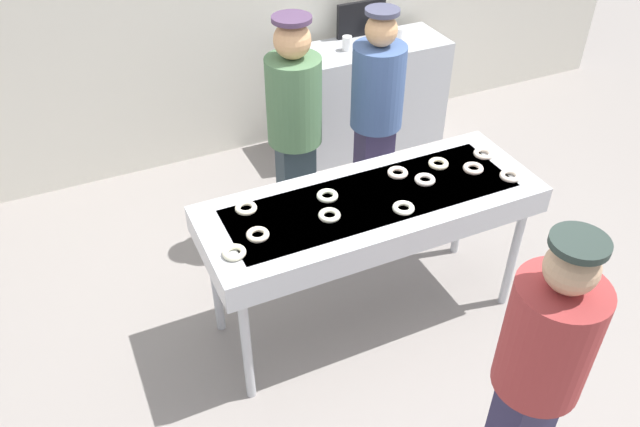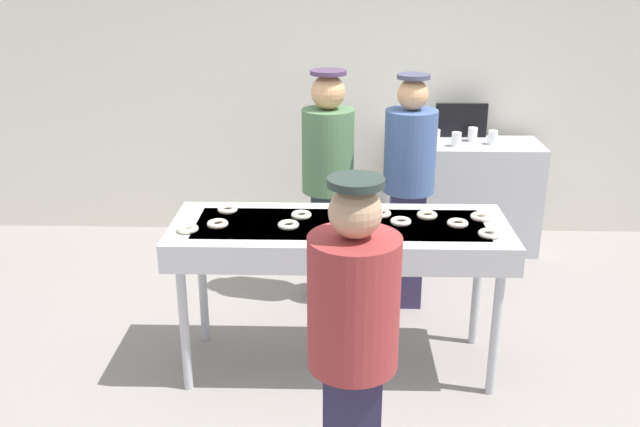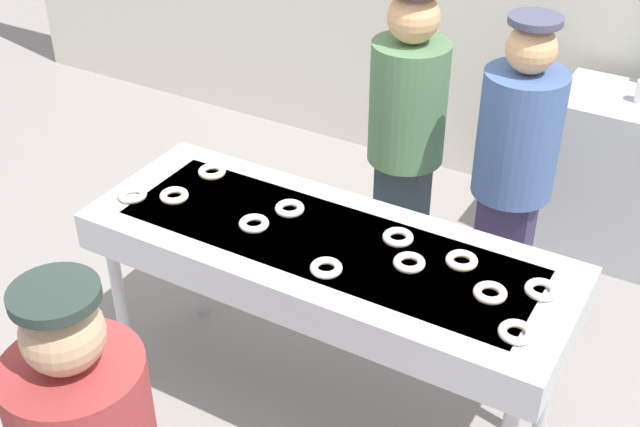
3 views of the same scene
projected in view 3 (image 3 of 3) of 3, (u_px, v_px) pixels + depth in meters
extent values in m
plane|color=gray|center=(325.00, 410.00, 3.87)|extent=(16.00, 16.00, 0.00)
cube|color=#B7BABF|center=(326.00, 257.00, 3.38)|extent=(2.01, 0.73, 0.17)
cube|color=slate|center=(326.00, 248.00, 3.36)|extent=(1.70, 0.51, 0.08)
cylinder|color=#B7BABF|center=(122.00, 315.00, 3.82)|extent=(0.06, 0.06, 0.79)
cylinder|color=#B7BABF|center=(198.00, 251.00, 4.23)|extent=(0.06, 0.06, 0.79)
cylinder|color=#B7BABF|center=(548.00, 378.00, 3.48)|extent=(0.06, 0.06, 0.79)
torus|color=white|center=(542.00, 290.00, 3.05)|extent=(0.13, 0.13, 0.03)
torus|color=#F2E0C9|center=(516.00, 332.00, 2.86)|extent=(0.17, 0.17, 0.03)
torus|color=white|center=(290.00, 208.00, 3.50)|extent=(0.17, 0.17, 0.03)
torus|color=white|center=(254.00, 224.00, 3.41)|extent=(0.15, 0.15, 0.03)
torus|color=#F9E9CA|center=(174.00, 196.00, 3.59)|extent=(0.17, 0.17, 0.03)
torus|color=white|center=(326.00, 268.00, 3.16)|extent=(0.17, 0.17, 0.03)
torus|color=#F7F2CC|center=(132.00, 195.00, 3.59)|extent=(0.16, 0.16, 0.03)
torus|color=#FCF1CE|center=(212.00, 172.00, 3.76)|extent=(0.18, 0.18, 0.03)
torus|color=#FBE0CA|center=(490.00, 293.00, 3.04)|extent=(0.16, 0.16, 0.03)
torus|color=white|center=(409.00, 263.00, 3.19)|extent=(0.14, 0.14, 0.03)
torus|color=#FEF0C4|center=(462.00, 260.00, 3.20)|extent=(0.17, 0.17, 0.03)
torus|color=#FEE3CD|center=(398.00, 237.00, 3.33)|extent=(0.18, 0.18, 0.03)
cube|color=#30294A|center=(499.00, 270.00, 4.02)|extent=(0.24, 0.18, 0.89)
cylinder|color=#3F598C|center=(519.00, 134.00, 3.62)|extent=(0.36, 0.36, 0.58)
sphere|color=tan|center=(531.00, 48.00, 3.40)|extent=(0.21, 0.21, 0.21)
cylinder|color=#404158|center=(536.00, 20.00, 3.34)|extent=(0.22, 0.22, 0.03)
cube|color=#28363E|center=(400.00, 229.00, 4.35)|extent=(0.24, 0.18, 0.85)
cylinder|color=#4C724C|center=(408.00, 103.00, 3.95)|extent=(0.37, 0.37, 0.60)
sphere|color=tan|center=(414.00, 17.00, 3.72)|extent=(0.24, 0.24, 0.24)
sphere|color=tan|center=(63.00, 334.00, 2.00)|extent=(0.21, 0.21, 0.21)
cylinder|color=#27332E|center=(54.00, 295.00, 1.94)|extent=(0.22, 0.22, 0.03)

